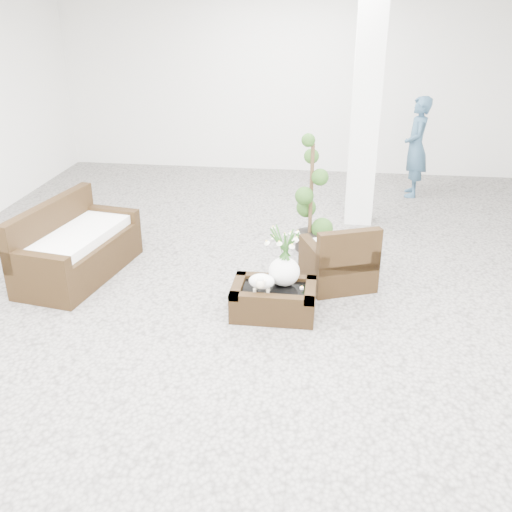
# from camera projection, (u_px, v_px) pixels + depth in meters

# --- Properties ---
(ground) EXTENTS (11.00, 11.00, 0.00)m
(ground) POSITION_uv_depth(u_px,v_px,m) (257.00, 302.00, 6.66)
(ground) COLOR gray
(ground) RESTS_ON ground
(column) EXTENTS (0.40, 0.40, 3.50)m
(column) POSITION_uv_depth(u_px,v_px,m) (366.00, 106.00, 8.33)
(column) COLOR white
(column) RESTS_ON ground
(coffee_table) EXTENTS (0.90, 0.60, 0.31)m
(coffee_table) POSITION_uv_depth(u_px,v_px,m) (274.00, 301.00, 6.36)
(coffee_table) COLOR #31200E
(coffee_table) RESTS_ON ground
(sheep_figurine) EXTENTS (0.28, 0.23, 0.21)m
(sheep_figurine) POSITION_uv_depth(u_px,v_px,m) (262.00, 283.00, 6.18)
(sheep_figurine) COLOR white
(sheep_figurine) RESTS_ON coffee_table
(planter_narcissus) EXTENTS (0.44, 0.44, 0.80)m
(planter_narcissus) POSITION_uv_depth(u_px,v_px,m) (285.00, 251.00, 6.21)
(planter_narcissus) COLOR white
(planter_narcissus) RESTS_ON coffee_table
(tealight) EXTENTS (0.04, 0.04, 0.03)m
(tealight) POSITION_uv_depth(u_px,v_px,m) (302.00, 288.00, 6.27)
(tealight) COLOR white
(tealight) RESTS_ON coffee_table
(armchair) EXTENTS (0.97, 0.95, 0.80)m
(armchair) POSITION_uv_depth(u_px,v_px,m) (338.00, 253.00, 6.93)
(armchair) COLOR #31200E
(armchair) RESTS_ON ground
(loveseat) EXTENTS (1.10, 1.83, 0.92)m
(loveseat) POSITION_uv_depth(u_px,v_px,m) (77.00, 241.00, 7.13)
(loveseat) COLOR #31200E
(loveseat) RESTS_ON ground
(topiary) EXTENTS (0.42, 0.42, 1.57)m
(topiary) POSITION_uv_depth(u_px,v_px,m) (311.00, 195.00, 7.71)
(topiary) COLOR #244717
(topiary) RESTS_ON ground
(shopper) EXTENTS (0.44, 0.64, 1.69)m
(shopper) POSITION_uv_depth(u_px,v_px,m) (416.00, 147.00, 9.84)
(shopper) COLOR #30516B
(shopper) RESTS_ON ground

